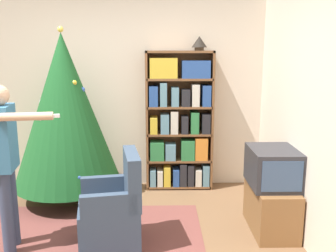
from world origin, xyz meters
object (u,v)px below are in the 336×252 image
(television, at_px, (273,167))
(christmas_tree, at_px, (65,111))
(armchair, at_px, (113,214))
(bookshelf, at_px, (180,122))
(standing_person, at_px, (5,155))
(table_lamp, at_px, (199,42))

(television, height_order, christmas_tree, christmas_tree)
(christmas_tree, height_order, armchair, christmas_tree)
(bookshelf, height_order, christmas_tree, christmas_tree)
(bookshelf, bearing_deg, christmas_tree, -165.06)
(television, relative_size, armchair, 0.63)
(television, height_order, armchair, armchair)
(television, xyz_separation_m, standing_person, (-2.55, -0.33, 0.23))
(bookshelf, bearing_deg, standing_person, -136.58)
(bookshelf, bearing_deg, table_lamp, 1.94)
(standing_person, bearing_deg, armchair, 85.63)
(television, relative_size, christmas_tree, 0.27)
(bookshelf, distance_m, christmas_tree, 1.48)
(bookshelf, height_order, armchair, bookshelf)
(television, distance_m, christmas_tree, 2.50)
(bookshelf, xyz_separation_m, television, (0.89, -1.25, -0.22))
(christmas_tree, relative_size, table_lamp, 10.62)
(christmas_tree, xyz_separation_m, standing_person, (-0.25, -1.20, -0.21))
(armchair, height_order, table_lamp, table_lamp)
(bookshelf, xyz_separation_m, table_lamp, (0.24, 0.01, 1.04))
(standing_person, bearing_deg, table_lamp, 122.40)
(television, relative_size, table_lamp, 2.89)
(bookshelf, distance_m, standing_person, 2.29)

